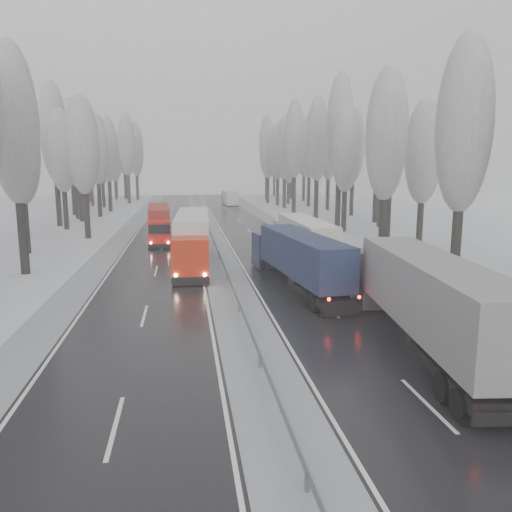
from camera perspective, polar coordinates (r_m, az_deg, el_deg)
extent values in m
plane|color=silver|center=(17.37, 2.53, -17.75)|extent=(260.00, 260.00, 0.00)
cube|color=black|center=(46.51, 2.07, 0.16)|extent=(7.50, 200.00, 0.03)
cube|color=black|center=(45.85, -10.96, -0.17)|extent=(7.50, 200.00, 0.03)
cube|color=gray|center=(45.88, -4.40, 0.00)|extent=(3.00, 200.00, 0.04)
cube|color=gray|center=(47.62, 7.94, 0.31)|extent=(2.40, 200.00, 0.04)
cube|color=gray|center=(46.37, -17.08, -0.32)|extent=(2.40, 200.00, 0.04)
cube|color=slate|center=(45.78, -4.41, 0.71)|extent=(0.06, 200.00, 0.32)
cube|color=slate|center=(13.87, 5.88, -24.28)|extent=(0.12, 0.12, 0.60)
cube|color=slate|center=(43.87, -4.23, -0.10)|extent=(0.12, 0.12, 0.60)
cube|color=slate|center=(75.53, -5.92, 4.21)|extent=(0.12, 0.12, 0.60)
cylinder|color=black|center=(35.98, 21.86, 0.95)|extent=(0.68, 0.68, 5.60)
ellipsoid|color=gray|center=(35.68, 22.74, 13.74)|extent=(3.60, 3.60, 11.45)
cylinder|color=black|center=(45.86, 14.24, 3.23)|extent=(0.68, 0.68, 5.62)
ellipsoid|color=gray|center=(45.63, 14.69, 13.29)|extent=(3.60, 3.60, 11.48)
cylinder|color=black|center=(51.79, 18.21, 3.43)|extent=(0.64, 0.64, 4.94)
ellipsoid|color=gray|center=(51.49, 18.65, 11.24)|extent=(3.60, 3.60, 10.09)
cylinder|color=black|center=(54.64, 14.30, 4.15)|extent=(0.66, 0.66, 5.32)
ellipsoid|color=gray|center=(54.40, 14.66, 12.14)|extent=(3.60, 3.60, 10.88)
cylinder|color=black|center=(59.12, 14.86, 5.05)|extent=(0.72, 0.72, 6.31)
ellipsoid|color=gray|center=(59.05, 15.27, 13.79)|extent=(3.60, 3.60, 12.90)
cylinder|color=black|center=(64.08, 10.03, 5.19)|extent=(0.67, 0.67, 5.38)
ellipsoid|color=gray|center=(63.89, 10.25, 12.06)|extent=(3.60, 3.60, 10.98)
cylinder|color=black|center=(70.01, 13.92, 5.14)|extent=(0.62, 0.62, 4.59)
ellipsoid|color=gray|center=(69.77, 14.15, 10.51)|extent=(3.60, 3.60, 9.39)
cylinder|color=black|center=(69.43, 9.35, 6.24)|extent=(0.76, 0.76, 6.95)
ellipsoid|color=gray|center=(69.47, 9.60, 14.43)|extent=(3.60, 3.60, 14.19)
cylinder|color=black|center=(75.52, 13.48, 6.27)|extent=(0.74, 0.74, 6.59)
ellipsoid|color=gray|center=(75.50, 13.78, 13.41)|extent=(3.60, 3.60, 13.46)
cylinder|color=black|center=(79.18, 6.89, 6.56)|extent=(0.72, 0.72, 6.37)
ellipsoid|color=gray|center=(79.13, 7.03, 13.15)|extent=(3.60, 3.60, 13.01)
cylinder|color=black|center=(85.10, 10.87, 6.57)|extent=(0.70, 0.70, 5.97)
ellipsoid|color=gray|center=(85.01, 11.07, 12.32)|extent=(3.60, 3.60, 12.20)
cylinder|color=black|center=(89.25, 4.35, 7.10)|extent=(0.74, 0.74, 6.65)
ellipsoid|color=gray|center=(89.24, 4.43, 13.21)|extent=(3.60, 3.60, 13.59)
cylinder|color=black|center=(94.96, 8.20, 7.06)|extent=(0.71, 0.71, 6.14)
ellipsoid|color=gray|center=(94.90, 8.34, 12.35)|extent=(3.60, 3.60, 12.54)
cylinder|color=black|center=(98.83, 3.25, 7.24)|extent=(0.71, 0.71, 6.05)
ellipsoid|color=gray|center=(98.76, 3.30, 12.26)|extent=(3.60, 3.60, 12.37)
cylinder|color=black|center=(104.03, 6.03, 7.42)|extent=(0.72, 0.72, 6.30)
ellipsoid|color=gray|center=(103.99, 6.13, 12.38)|extent=(3.60, 3.60, 12.87)
cylinder|color=black|center=(106.21, 2.48, 7.41)|extent=(0.70, 0.70, 5.88)
ellipsoid|color=gray|center=(106.13, 2.51, 11.94)|extent=(3.60, 3.60, 12.00)
cylinder|color=black|center=(110.77, 3.70, 7.25)|extent=(0.64, 0.64, 4.86)
ellipsoid|color=gray|center=(110.63, 3.74, 10.84)|extent=(3.60, 3.60, 9.92)
cylinder|color=black|center=(113.04, 1.36, 7.61)|extent=(0.70, 0.70, 5.98)
ellipsoid|color=gray|center=(112.98, 1.38, 11.94)|extent=(3.60, 3.60, 12.21)
cylinder|color=black|center=(118.80, 5.47, 7.75)|extent=(0.71, 0.71, 6.19)
ellipsoid|color=gray|center=(118.75, 5.54, 12.01)|extent=(3.60, 3.60, 12.64)
cylinder|color=black|center=(122.94, 1.20, 8.03)|extent=(0.75, 0.75, 6.86)
ellipsoid|color=gray|center=(122.96, 1.22, 12.59)|extent=(3.60, 3.60, 14.01)
cylinder|color=black|center=(128.19, 4.02, 7.80)|extent=(0.68, 0.68, 5.55)
ellipsoid|color=gray|center=(128.11, 4.06, 11.35)|extent=(3.60, 3.60, 11.33)
cylinder|color=black|center=(133.65, 1.19, 8.04)|extent=(0.71, 0.71, 6.09)
ellipsoid|color=gray|center=(133.60, 1.20, 11.77)|extent=(3.60, 3.60, 12.45)
cylinder|color=black|center=(138.08, 2.08, 7.98)|extent=(0.67, 0.67, 5.49)
ellipsoid|color=gray|center=(137.99, 2.10, 11.23)|extent=(3.60, 3.60, 11.21)
cylinder|color=black|center=(41.80, -25.10, 2.08)|extent=(0.69, 0.69, 5.83)
ellipsoid|color=gray|center=(41.59, -25.99, 13.51)|extent=(3.60, 3.60, 11.92)
cylinder|color=black|center=(51.76, -24.80, 3.04)|extent=(0.65, 0.65, 5.03)
ellipsoid|color=gray|center=(51.48, -25.41, 11.00)|extent=(3.60, 3.60, 10.28)
cylinder|color=black|center=(60.07, -18.77, 4.50)|extent=(0.67, 0.67, 5.44)
ellipsoid|color=gray|center=(59.87, -19.20, 11.92)|extent=(3.60, 3.60, 11.11)
cylinder|color=black|center=(65.80, -24.95, 4.67)|extent=(0.69, 0.69, 5.72)
ellipsoid|color=gray|center=(65.65, -25.49, 11.78)|extent=(3.60, 3.60, 11.69)
cylinder|color=black|center=(69.72, -20.93, 5.01)|extent=(0.66, 0.66, 5.23)
ellipsoid|color=gray|center=(69.52, -21.33, 11.14)|extent=(3.60, 3.60, 10.68)
cylinder|color=black|center=(73.96, -21.66, 5.76)|extent=(0.74, 0.74, 6.60)
ellipsoid|color=gray|center=(73.94, -22.15, 13.06)|extent=(3.60, 3.60, 13.49)
cylinder|color=black|center=(79.10, -19.35, 5.62)|extent=(0.65, 0.65, 5.16)
ellipsoid|color=gray|center=(78.92, -19.67, 10.96)|extent=(3.60, 3.60, 10.54)
cylinder|color=black|center=(83.26, -19.78, 6.02)|extent=(0.69, 0.69, 5.79)
ellipsoid|color=gray|center=(83.15, -20.13, 11.71)|extent=(3.60, 3.60, 11.84)
cylinder|color=black|center=(85.45, -17.45, 6.19)|extent=(0.68, 0.68, 5.64)
ellipsoid|color=gray|center=(85.32, -17.74, 11.59)|extent=(3.60, 3.60, 11.53)
cylinder|color=black|center=(90.23, -20.12, 6.52)|extent=(0.73, 0.73, 6.56)
ellipsoid|color=gray|center=(90.21, -20.49, 12.46)|extent=(3.60, 3.60, 13.40)
cylinder|color=black|center=(95.35, -16.34, 6.66)|extent=(0.69, 0.69, 5.79)
ellipsoid|color=gray|center=(95.25, -16.60, 11.64)|extent=(3.60, 3.60, 11.84)
cylinder|color=black|center=(100.04, -18.75, 6.93)|extent=(0.74, 0.74, 6.65)
ellipsoid|color=gray|center=(100.03, -19.07, 12.36)|extent=(3.60, 3.60, 13.58)
cylinder|color=black|center=(104.98, -17.04, 6.74)|extent=(0.65, 0.65, 5.12)
ellipsoid|color=gray|center=(104.85, -17.25, 10.73)|extent=(3.60, 3.60, 10.46)
cylinder|color=black|center=(109.37, -18.24, 6.98)|extent=(0.69, 0.69, 5.84)
ellipsoid|color=gray|center=(109.29, -18.48, 11.34)|extent=(3.60, 3.60, 11.92)
cylinder|color=black|center=(115.14, -14.33, 7.52)|extent=(0.74, 0.74, 6.67)
ellipsoid|color=gray|center=(115.13, -14.55, 12.26)|extent=(3.60, 3.60, 13.63)
cylinder|color=black|center=(120.40, -18.49, 7.33)|extent=(0.72, 0.72, 6.31)
ellipsoid|color=gray|center=(120.36, -18.73, 11.61)|extent=(3.60, 3.60, 12.88)
cylinder|color=black|center=(124.38, -13.40, 7.65)|extent=(0.72, 0.72, 6.29)
ellipsoid|color=gray|center=(124.35, -13.58, 11.78)|extent=(3.60, 3.60, 12.84)
cylinder|color=black|center=(129.00, -15.74, 7.31)|extent=(0.64, 0.64, 4.86)
ellipsoid|color=gray|center=(128.88, -15.89, 10.39)|extent=(3.60, 3.60, 9.92)
cylinder|color=black|center=(131.28, -14.69, 7.79)|extent=(0.74, 0.74, 6.63)
ellipsoid|color=gray|center=(131.28, -14.88, 11.92)|extent=(3.60, 3.60, 13.54)
cylinder|color=black|center=(135.60, -15.67, 7.63)|extent=(0.69, 0.69, 5.79)
ellipsoid|color=gray|center=(135.53, -15.84, 11.12)|extent=(3.60, 3.60, 11.82)
cube|color=#57575D|center=(30.28, 13.86, -2.32)|extent=(2.88, 2.98, 3.13)
cube|color=black|center=(31.37, 13.28, -0.50)|extent=(2.40, 0.36, 1.04)
cube|color=black|center=(31.88, 13.08, -3.97)|extent=(2.61, 0.43, 0.52)
cube|color=slate|center=(22.53, 19.58, -4.05)|extent=(4.10, 13.77, 2.92)
cube|color=black|center=(19.88, 23.25, -12.38)|extent=(2.90, 5.95, 0.47)
cube|color=black|center=(18.03, 26.64, -16.48)|extent=(2.39, 0.32, 0.63)
cylinder|color=black|center=(29.49, 12.15, -4.94)|extent=(0.48, 1.12, 1.09)
cylinder|color=black|center=(30.10, 16.21, -4.82)|extent=(0.48, 1.12, 1.09)
cylinder|color=black|center=(19.19, 20.69, -13.80)|extent=(0.48, 1.12, 1.09)
cylinder|color=black|center=(20.11, 26.61, -13.12)|extent=(0.48, 1.12, 1.09)
cylinder|color=black|center=(18.07, 22.39, -15.47)|extent=(0.48, 1.12, 1.09)
sphere|color=#FF0C05|center=(16.64, 24.93, -14.66)|extent=(0.21, 0.21, 0.21)
sphere|color=white|center=(31.57, 11.36, -3.27)|extent=(0.23, 0.23, 0.23)
sphere|color=white|center=(32.09, 14.81, -3.19)|extent=(0.23, 0.23, 0.23)
cube|color=#1D2549|center=(39.63, 1.71, 0.60)|extent=(2.55, 2.63, 2.76)
cube|color=black|center=(40.62, 1.26, 1.75)|extent=(2.11, 0.33, 0.92)
cube|color=black|center=(41.00, 1.22, -0.64)|extent=(2.30, 0.40, 0.46)
cube|color=#151C3A|center=(32.76, 5.24, 0.23)|extent=(3.67, 12.13, 2.57)
cube|color=black|center=(27.75, 9.40, -5.89)|extent=(2.11, 0.35, 0.41)
cube|color=black|center=(30.11, 7.32, -4.19)|extent=(2.58, 5.25, 0.41)
cube|color=black|center=(28.25, 8.97, -5.98)|extent=(2.11, 0.29, 0.55)
cylinder|color=black|center=(38.87, 0.64, -1.15)|extent=(0.43, 0.99, 0.96)
cylinder|color=black|center=(39.41, 3.35, -1.01)|extent=(0.43, 0.99, 0.96)
cylinder|color=black|center=(29.49, 5.83, -4.89)|extent=(0.43, 0.99, 0.96)
cylinder|color=black|center=(30.20, 9.27, -4.61)|extent=(0.43, 0.99, 0.96)
cylinder|color=black|center=(28.42, 6.67, -5.49)|extent=(0.43, 0.99, 0.96)
cylinder|color=black|center=(29.16, 10.22, -5.18)|extent=(0.43, 0.99, 0.96)
sphere|color=#FF0C05|center=(27.17, 7.81, -4.59)|extent=(0.18, 0.18, 0.18)
sphere|color=#FF0C05|center=(27.87, 11.14, -4.31)|extent=(0.18, 0.18, 0.18)
sphere|color=white|center=(40.74, 0.03, -0.19)|extent=(0.20, 0.20, 0.20)
sphere|color=white|center=(41.20, 2.38, -0.07)|extent=(0.20, 0.20, 0.20)
cube|color=#BCB5A7|center=(48.94, 3.63, 2.44)|extent=(2.32, 2.42, 2.78)
cube|color=black|center=(49.98, 3.37, 3.35)|extent=(2.13, 0.10, 0.93)
cube|color=black|center=(50.31, 3.33, 1.38)|extent=(2.31, 0.15, 0.46)
cube|color=#B1AE9F|center=(41.84, 5.70, 2.42)|extent=(2.41, 12.04, 2.59)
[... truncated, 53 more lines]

